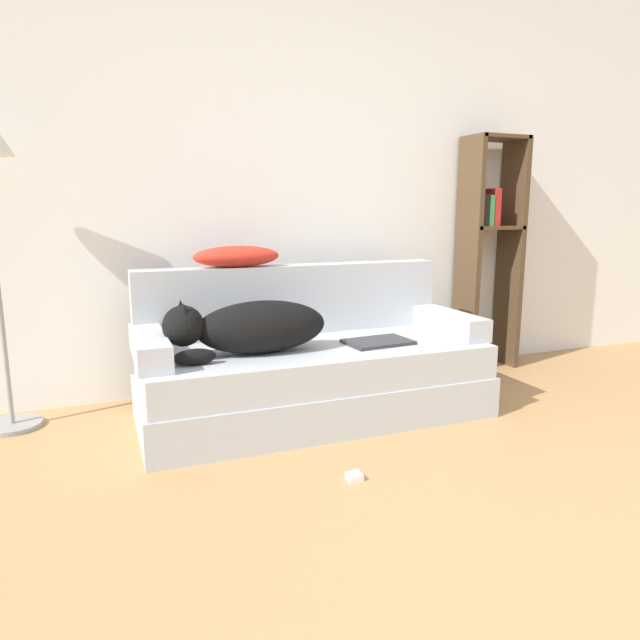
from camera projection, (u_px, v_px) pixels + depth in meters
wall_back at (311, 167)px, 3.51m from camera, size 8.05×0.06×2.70m
couch at (313, 381)px, 3.04m from camera, size 1.81×0.80×0.39m
couch_backrest at (293, 299)px, 3.27m from camera, size 1.77×0.15×0.39m
couch_arm_left at (149, 347)px, 2.69m from camera, size 0.15×0.61×0.12m
couch_arm_right at (448, 322)px, 3.28m from camera, size 0.15×0.61×0.12m
dog at (249, 327)px, 2.78m from camera, size 0.81×0.28×0.28m
laptop at (378, 342)px, 3.03m from camera, size 0.36×0.26×0.02m
throw_pillow at (237, 256)px, 3.10m from camera, size 0.48×0.17×0.12m
bookshelf at (489, 241)px, 3.87m from camera, size 0.39×0.26×1.57m
power_adapter at (354, 477)px, 2.33m from camera, size 0.06×0.06×0.03m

